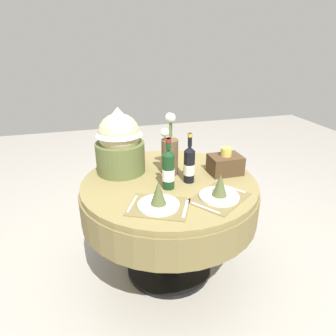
% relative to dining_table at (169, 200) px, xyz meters
% --- Properties ---
extents(ground, '(8.00, 8.00, 0.00)m').
position_rel_dining_table_xyz_m(ground, '(0.00, 0.00, -0.59)').
color(ground, '#9E998E').
extents(dining_table, '(1.20, 1.20, 0.74)m').
position_rel_dining_table_xyz_m(dining_table, '(0.00, 0.00, 0.00)').
color(dining_table, olive).
rests_on(dining_table, ground).
extents(place_setting_left, '(0.42, 0.38, 0.16)m').
position_rel_dining_table_xyz_m(place_setting_left, '(-0.15, -0.31, 0.20)').
color(place_setting_left, brown).
rests_on(place_setting_left, dining_table).
extents(place_setting_right, '(0.43, 0.41, 0.16)m').
position_rel_dining_table_xyz_m(place_setting_right, '(0.22, -0.31, 0.20)').
color(place_setting_right, brown).
rests_on(place_setting_right, dining_table).
extents(flower_vase, '(0.12, 0.14, 0.43)m').
position_rel_dining_table_xyz_m(flower_vase, '(0.04, 0.12, 0.33)').
color(flower_vase, brown).
rests_on(flower_vase, dining_table).
extents(wine_bottle_left, '(0.07, 0.07, 0.34)m').
position_rel_dining_table_xyz_m(wine_bottle_left, '(0.12, -0.05, 0.28)').
color(wine_bottle_left, black).
rests_on(wine_bottle_left, dining_table).
extents(wine_bottle_centre, '(0.08, 0.08, 0.33)m').
position_rel_dining_table_xyz_m(wine_bottle_centre, '(-0.03, -0.10, 0.28)').
color(wine_bottle_centre, '#143819').
rests_on(wine_bottle_centre, dining_table).
extents(gift_tub_back_left, '(0.34, 0.34, 0.46)m').
position_rel_dining_table_xyz_m(gift_tub_back_left, '(-0.29, 0.24, 0.39)').
color(gift_tub_back_left, '#566033').
rests_on(gift_tub_back_left, dining_table).
extents(woven_basket_side_right, '(0.22, 0.17, 0.19)m').
position_rel_dining_table_xyz_m(woven_basket_side_right, '(0.41, 0.02, 0.22)').
color(woven_basket_side_right, '#47331E').
rests_on(woven_basket_side_right, dining_table).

